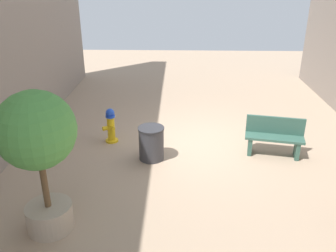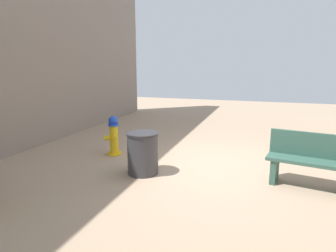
{
  "view_description": "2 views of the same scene",
  "coord_description": "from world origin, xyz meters",
  "px_view_note": "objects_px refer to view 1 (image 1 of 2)",
  "views": [
    {
      "loc": [
        0.57,
        8.62,
        4.28
      ],
      "look_at": [
        0.8,
        0.56,
        0.72
      ],
      "focal_mm": 38.38,
      "sensor_mm": 36.0,
      "label": 1
    },
    {
      "loc": [
        -1.0,
        5.93,
        2.11
      ],
      "look_at": [
        0.86,
        0.35,
        0.86
      ],
      "focal_mm": 31.19,
      "sensor_mm": 36.0,
      "label": 2
    }
  ],
  "objects_px": {
    "planter_tree": "(38,142)",
    "trash_bin": "(151,143)",
    "bench_near": "(274,136)",
    "fire_hydrant": "(111,125)"
  },
  "relations": [
    {
      "from": "bench_near",
      "to": "trash_bin",
      "type": "height_order",
      "value": "bench_near"
    },
    {
      "from": "planter_tree",
      "to": "fire_hydrant",
      "type": "bearing_deg",
      "value": -97.68
    },
    {
      "from": "bench_near",
      "to": "planter_tree",
      "type": "bearing_deg",
      "value": 32.41
    },
    {
      "from": "bench_near",
      "to": "planter_tree",
      "type": "height_order",
      "value": "planter_tree"
    },
    {
      "from": "trash_bin",
      "to": "planter_tree",
      "type": "bearing_deg",
      "value": 58.24
    },
    {
      "from": "planter_tree",
      "to": "trash_bin",
      "type": "distance_m",
      "value": 3.33
    },
    {
      "from": "fire_hydrant",
      "to": "bench_near",
      "type": "height_order",
      "value": "bench_near"
    },
    {
      "from": "planter_tree",
      "to": "trash_bin",
      "type": "xyz_separation_m",
      "value": [
        -1.62,
        -2.61,
        -1.3
      ]
    },
    {
      "from": "fire_hydrant",
      "to": "planter_tree",
      "type": "relative_size",
      "value": 0.36
    },
    {
      "from": "planter_tree",
      "to": "trash_bin",
      "type": "bearing_deg",
      "value": -121.76
    }
  ]
}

